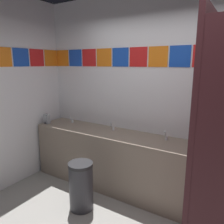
{
  "coord_description": "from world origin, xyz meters",
  "views": [
    {
      "loc": [
        0.93,
        -1.42,
        1.84
      ],
      "look_at": [
        -0.49,
        0.86,
        1.25
      ],
      "focal_mm": 35.33,
      "sensor_mm": 36.0,
      "label": 1
    }
  ],
  "objects": [
    {
      "name": "stall_divider",
      "position": [
        0.82,
        0.43,
        1.1
      ],
      "size": [
        0.92,
        1.54,
        2.19
      ],
      "color": "#471E23",
      "rests_on": "ground_plane"
    },
    {
      "name": "soap_dispenser",
      "position": [
        -1.88,
        1.03,
        0.93
      ],
      "size": [
        0.09,
        0.09,
        0.16
      ],
      "color": "gray",
      "rests_on": "vanity_counter"
    },
    {
      "name": "faucet_left",
      "position": [
        -1.56,
        1.27,
        0.91
      ],
      "size": [
        0.04,
        0.1,
        0.14
      ],
      "color": "silver",
      "rests_on": "vanity_counter"
    },
    {
      "name": "trash_bin",
      "position": [
        -0.75,
        0.52,
        0.31
      ],
      "size": [
        0.31,
        0.31,
        0.63
      ],
      "color": "#333338",
      "rests_on": "ground_plane"
    },
    {
      "name": "faucet_right",
      "position": [
        0.08,
        1.27,
        0.91
      ],
      "size": [
        0.04,
        0.1,
        0.14
      ],
      "color": "silver",
      "rests_on": "vanity_counter"
    },
    {
      "name": "vanity_counter",
      "position": [
        -0.74,
        1.18,
        0.44
      ],
      "size": [
        2.46,
        0.55,
        0.85
      ],
      "color": "gray",
      "rests_on": "ground_plane"
    },
    {
      "name": "wall_back",
      "position": [
        -0.0,
        1.5,
        1.41
      ],
      "size": [
        4.04,
        0.09,
        2.81
      ],
      "color": "silver",
      "rests_on": "ground_plane"
    },
    {
      "name": "faucet_center",
      "position": [
        -0.74,
        1.27,
        0.91
      ],
      "size": [
        0.04,
        0.1,
        0.14
      ],
      "color": "silver",
      "rests_on": "vanity_counter"
    }
  ]
}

